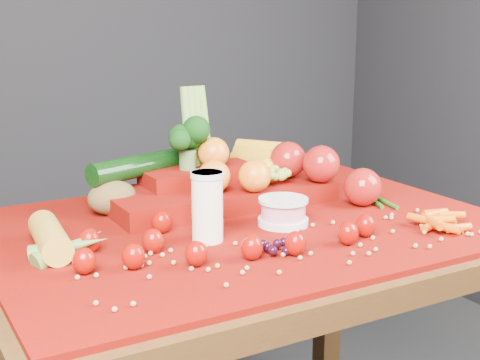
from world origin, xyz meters
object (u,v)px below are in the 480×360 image
milk_glass (207,204)px  yogurt_bowl (283,211)px  produce_mound (232,177)px  table (245,270)px

milk_glass → yogurt_bowl: milk_glass is taller
milk_glass → yogurt_bowl: (0.18, 0.01, -0.04)m
yogurt_bowl → produce_mound: bearing=92.4°
table → produce_mound: produce_mound is taller
milk_glass → table: bearing=29.2°
table → yogurt_bowl: size_ratio=10.42×
table → milk_glass: (-0.12, -0.07, 0.18)m
table → milk_glass: bearing=-150.8°
milk_glass → produce_mound: bearing=51.3°
table → milk_glass: 0.23m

